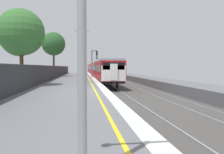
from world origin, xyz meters
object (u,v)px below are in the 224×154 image
at_px(speed_limit_sign, 92,67).
at_px(background_tree_centre, 20,34).
at_px(commuter_train_at_platform, 96,69).
at_px(background_tree_left, 54,45).
at_px(signal_gantry, 94,60).
at_px(platform_lamp_mid, 82,52).
at_px(platform_lamp_far, 83,59).

distance_m(speed_limit_sign, background_tree_centre, 15.58).
relative_size(commuter_train_at_platform, background_tree_left, 7.92).
height_order(commuter_train_at_platform, signal_gantry, signal_gantry).
bearing_deg(signal_gantry, platform_lamp_mid, -97.41).
bearing_deg(signal_gantry, background_tree_left, 159.09).
bearing_deg(commuter_train_at_platform, platform_lamp_far, -106.71).
height_order(commuter_train_at_platform, background_tree_centre, background_tree_centre).
relative_size(platform_lamp_mid, platform_lamp_far, 1.02).
xyz_separation_m(platform_lamp_far, background_tree_left, (-5.11, -3.02, 2.48)).
distance_m(platform_lamp_mid, platform_lamp_far, 20.18).
relative_size(commuter_train_at_platform, signal_gantry, 13.76).
height_order(commuter_train_at_platform, platform_lamp_mid, platform_lamp_mid).
bearing_deg(platform_lamp_mid, background_tree_left, 106.59).
bearing_deg(background_tree_left, speed_limit_sign, -43.06).
relative_size(commuter_train_at_platform, platform_lamp_far, 11.59).
bearing_deg(platform_lamp_far, speed_limit_sign, -80.76).
bearing_deg(commuter_train_at_platform, speed_limit_sign, -95.19).
bearing_deg(commuter_train_at_platform, platform_lamp_mid, -96.09).
bearing_deg(signal_gantry, background_tree_centre, -113.51).
height_order(speed_limit_sign, platform_lamp_far, platform_lamp_far).
height_order(signal_gantry, speed_limit_sign, signal_gantry).
height_order(signal_gantry, platform_lamp_mid, platform_lamp_mid).
distance_m(commuter_train_at_platform, speed_limit_sign, 20.42).
bearing_deg(background_tree_centre, signal_gantry, 66.49).
distance_m(platform_lamp_far, background_tree_centre, 23.48).
relative_size(background_tree_left, background_tree_centre, 1.15).
bearing_deg(speed_limit_sign, platform_lamp_mid, -97.76).
relative_size(speed_limit_sign, platform_lamp_far, 0.49).
height_order(platform_lamp_mid, platform_lamp_far, platform_lamp_mid).
height_order(platform_lamp_far, background_tree_left, background_tree_left).
bearing_deg(speed_limit_sign, commuter_train_at_platform, 84.81).
xyz_separation_m(platform_lamp_mid, background_tree_left, (-5.11, 17.16, 2.42)).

